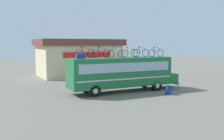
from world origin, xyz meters
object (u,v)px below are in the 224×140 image
rooftop_bicycle_1 (85,53)px  rooftop_bicycle_6 (156,52)px  luggage_bag_1 (80,56)px  trash_bin (168,90)px  rooftop_bicycle_3 (116,53)px  rooftop_bicycle_4 (130,53)px  bus (122,72)px  rooftop_bicycle_5 (141,53)px  rooftop_bicycle_2 (101,53)px

rooftop_bicycle_1 → rooftop_bicycle_6: 7.07m
luggage_bag_1 → rooftop_bicycle_1: 0.76m
trash_bin → rooftop_bicycle_3: bearing=136.7°
rooftop_bicycle_1 → rooftop_bicycle_4: (4.29, -0.26, -0.01)m
rooftop_bicycle_4 → trash_bin: (2.01, -3.24, -3.15)m
bus → rooftop_bicycle_1: size_ratio=5.95×
luggage_bag_1 → rooftop_bicycle_3: 3.47m
rooftop_bicycle_5 → rooftop_bicycle_6: same height
rooftop_bicycle_5 → trash_bin: rooftop_bicycle_5 is taller
rooftop_bicycle_2 → rooftop_bicycle_6: size_ratio=1.00×
bus → rooftop_bicycle_2: bearing=171.0°
rooftop_bicycle_1 → bus: bearing=-6.6°
rooftop_bicycle_2 → rooftop_bicycle_3: (1.37, -0.17, -0.04)m
rooftop_bicycle_3 → rooftop_bicycle_2: bearing=172.9°
rooftop_bicycle_4 → rooftop_bicycle_1: bearing=176.5°
rooftop_bicycle_2 → rooftop_bicycle_4: size_ratio=1.01×
rooftop_bicycle_1 → rooftop_bicycle_2: size_ratio=1.03×
bus → rooftop_bicycle_5: bearing=5.1°
rooftop_bicycle_1 → rooftop_bicycle_6: size_ratio=1.03×
rooftop_bicycle_2 → rooftop_bicycle_4: rooftop_bicycle_2 is taller
rooftop_bicycle_5 → rooftop_bicycle_2: bearing=178.4°
bus → rooftop_bicycle_2: size_ratio=6.15×
bus → rooftop_bicycle_2: rooftop_bicycle_2 is taller
luggage_bag_1 → trash_bin: 8.12m
rooftop_bicycle_3 → rooftop_bicycle_4: bearing=0.1°
rooftop_bicycle_3 → rooftop_bicycle_6: bearing=-5.0°
rooftop_bicycle_4 → rooftop_bicycle_3: bearing=-179.9°
rooftop_bicycle_1 → rooftop_bicycle_3: (2.86, -0.26, -0.04)m
bus → rooftop_bicycle_3: 1.82m
luggage_bag_1 → rooftop_bicycle_3: bearing=2.5°
bus → rooftop_bicycle_5: rooftop_bicycle_5 is taller
rooftop_bicycle_2 → rooftop_bicycle_4: 2.80m
rooftop_bicycle_5 → trash_bin: size_ratio=2.20×
trash_bin → rooftop_bicycle_6: bearing=75.5°
rooftop_bicycle_5 → rooftop_bicycle_1: bearing=177.9°
rooftop_bicycle_3 → trash_bin: (3.44, -3.24, -3.12)m
bus → luggage_bag_1: 4.32m
rooftop_bicycle_3 → rooftop_bicycle_6: (4.18, -0.37, 0.03)m
rooftop_bicycle_3 → rooftop_bicycle_6: 4.20m
rooftop_bicycle_3 → rooftop_bicycle_4: 1.42m
rooftop_bicycle_5 → rooftop_bicycle_3: bearing=-178.8°
bus → rooftop_bicycle_1: bearing=173.4°
bus → rooftop_bicycle_4: size_ratio=6.20×
rooftop_bicycle_1 → rooftop_bicycle_2: bearing=-3.6°
bus → rooftop_bicycle_1: 3.88m
rooftop_bicycle_6 → trash_bin: bearing=-104.5°
rooftop_bicycle_5 → rooftop_bicycle_6: 1.51m
rooftop_bicycle_5 → rooftop_bicycle_6: size_ratio=0.99×
rooftop_bicycle_1 → rooftop_bicycle_4: 4.30m
rooftop_bicycle_2 → bus: bearing=-9.0°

